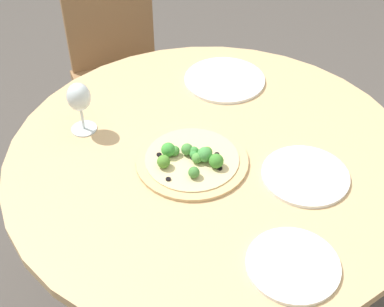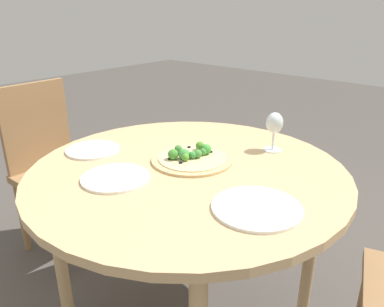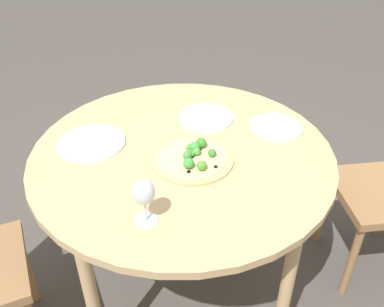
{
  "view_description": "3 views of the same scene",
  "coord_description": "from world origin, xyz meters",
  "px_view_note": "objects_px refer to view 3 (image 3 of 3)",
  "views": [
    {
      "loc": [
        1.11,
        -0.17,
        1.76
      ],
      "look_at": [
        0.03,
        -0.06,
        0.79
      ],
      "focal_mm": 50.0,
      "sensor_mm": 36.0,
      "label": 1
    },
    {
      "loc": [
        -0.84,
        0.93,
        1.32
      ],
      "look_at": [
        0.03,
        -0.06,
        0.79
      ],
      "focal_mm": 35.0,
      "sensor_mm": 36.0,
      "label": 2
    },
    {
      "loc": [
        -0.1,
        -1.34,
        1.71
      ],
      "look_at": [
        0.03,
        -0.06,
        0.79
      ],
      "focal_mm": 40.0,
      "sensor_mm": 36.0,
      "label": 3
    }
  ],
  "objects_px": {
    "pizza": "(193,157)",
    "plate_far": "(91,143)",
    "wine_glass": "(144,194)",
    "plate_side": "(277,127)",
    "plate_near": "(206,117)"
  },
  "relations": [
    {
      "from": "plate_near",
      "to": "plate_far",
      "type": "distance_m",
      "value": 0.5
    },
    {
      "from": "wine_glass",
      "to": "plate_side",
      "type": "bearing_deg",
      "value": 42.07
    },
    {
      "from": "pizza",
      "to": "plate_far",
      "type": "relative_size",
      "value": 1.17
    },
    {
      "from": "wine_glass",
      "to": "plate_far",
      "type": "relative_size",
      "value": 0.6
    },
    {
      "from": "wine_glass",
      "to": "plate_near",
      "type": "xyz_separation_m",
      "value": [
        0.27,
        0.6,
        -0.11
      ]
    },
    {
      "from": "wine_glass",
      "to": "plate_side",
      "type": "height_order",
      "value": "wine_glass"
    },
    {
      "from": "plate_near",
      "to": "plate_far",
      "type": "relative_size",
      "value": 0.88
    },
    {
      "from": "plate_far",
      "to": "plate_side",
      "type": "distance_m",
      "value": 0.76
    },
    {
      "from": "wine_glass",
      "to": "plate_side",
      "type": "xyz_separation_m",
      "value": [
        0.55,
        0.49,
        -0.11
      ]
    },
    {
      "from": "wine_glass",
      "to": "plate_near",
      "type": "bearing_deg",
      "value": 66.08
    },
    {
      "from": "plate_near",
      "to": "plate_far",
      "type": "xyz_separation_m",
      "value": [
        -0.47,
        -0.15,
        -0.0
      ]
    },
    {
      "from": "plate_side",
      "to": "pizza",
      "type": "bearing_deg",
      "value": -152.58
    },
    {
      "from": "pizza",
      "to": "plate_side",
      "type": "height_order",
      "value": "pizza"
    },
    {
      "from": "pizza",
      "to": "plate_near",
      "type": "bearing_deg",
      "value": 73.43
    },
    {
      "from": "pizza",
      "to": "wine_glass",
      "type": "bearing_deg",
      "value": -120.41
    }
  ]
}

